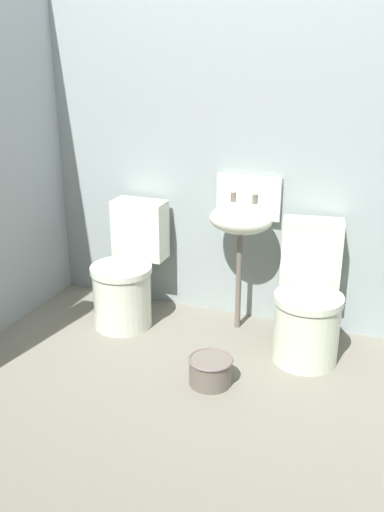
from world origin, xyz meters
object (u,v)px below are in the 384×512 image
object	(u,v)px
toilet_left	(128,275)
toilet_right	(308,304)
bucket	(210,370)
sink	(242,217)

from	to	relation	value
toilet_left	toilet_right	distance (m)	1.20
toilet_right	bucket	world-z (taller)	toilet_right
bucket	sink	bearing A→B (deg)	94.54
toilet_right	sink	world-z (taller)	sink
toilet_left	bucket	world-z (taller)	toilet_left
toilet_left	toilet_right	world-z (taller)	same
toilet_left	toilet_right	size ratio (longest dim) A/B	1.00
toilet_left	toilet_right	bearing A→B (deg)	179.13
toilet_left	toilet_right	xyz separation A→B (m)	(1.20, 0.00, 0.00)
bucket	toilet_left	bearing A→B (deg)	145.75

